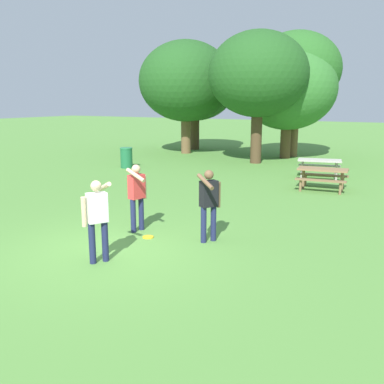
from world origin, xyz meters
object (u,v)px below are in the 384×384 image
person_catcher (97,215)px  trash_can_beside_table (126,158)px  tree_slender_mid (288,89)px  picnic_table_near (323,174)px  person_thrower (209,200)px  tree_broad_center (186,82)px  tree_back_left (296,70)px  frisbee (148,237)px  tree_far_right (258,75)px  picnic_table_far (319,165)px  tree_tall_left (195,86)px  person_bystander (137,193)px

person_catcher → trash_can_beside_table: bearing=125.1°
trash_can_beside_table → tree_slender_mid: (5.49, 7.07, 3.24)m
picnic_table_near → trash_can_beside_table: 9.24m
person_thrower → trash_can_beside_table: size_ratio=1.71×
trash_can_beside_table → tree_broad_center: bearing=93.6°
person_thrower → picnic_table_near: 7.13m
tree_broad_center → tree_back_left: 6.28m
frisbee → tree_slender_mid: 15.73m
tree_far_right → trash_can_beside_table: bearing=-136.8°
frisbee → tree_slender_mid: (-1.41, 15.22, 3.71)m
trash_can_beside_table → tree_far_right: (4.76, 4.46, 3.87)m
picnic_table_near → picnic_table_far: (-0.64, 2.32, 0.00)m
frisbee → picnic_table_near: bearing=72.8°
tree_broad_center → picnic_table_far: bearing=-27.5°
person_thrower → tree_far_right: (-3.51, 12.19, 3.39)m
person_catcher → tree_back_left: 18.30m
tree_tall_left → tree_broad_center: (0.50, -2.03, 0.16)m
frisbee → picnic_table_near: (2.31, 7.49, 0.55)m
tree_broad_center → tree_far_right: bearing=-19.8°
picnic_table_near → frisbee: bearing=-107.2°
tree_tall_left → tree_far_right: 6.88m
person_thrower → tree_back_left: tree_back_left is taller
tree_broad_center → tree_tall_left: bearing=103.9°
picnic_table_far → frisbee: bearing=-99.7°
person_catcher → tree_tall_left: tree_tall_left is taller
person_catcher → tree_back_left: size_ratio=0.24×
picnic_table_far → tree_far_right: tree_far_right is taller
person_thrower → tree_tall_left: 18.77m
person_catcher → picnic_table_far: (1.64, 11.53, -0.40)m
trash_can_beside_table → tree_far_right: size_ratio=0.15×
picnic_table_near → trash_can_beside_table: (-9.22, 0.67, -0.08)m
person_bystander → trash_can_beside_table: (-6.40, 7.85, -0.48)m
person_thrower → picnic_table_near: person_thrower is taller
tree_tall_left → tree_back_left: bearing=-3.4°
frisbee → tree_broad_center: tree_broad_center is taller
picnic_table_near → tree_slender_mid: 9.15m
picnic_table_far → tree_slender_mid: (-3.09, 5.42, 3.16)m
person_catcher → person_bystander: bearing=104.9°
frisbee → person_thrower: bearing=17.4°
person_thrower → picnic_table_far: bearing=88.1°
tree_tall_left → person_catcher: bearing=-66.8°
person_catcher → person_bystander: same height
tree_broad_center → frisbee: bearing=-63.2°
tree_broad_center → tree_slender_mid: 5.95m
person_bystander → tree_broad_center: 16.05m
person_thrower → tree_slender_mid: 15.30m
tree_far_right → picnic_table_far: bearing=-36.4°
tree_far_right → picnic_table_near: bearing=-49.0°
person_bystander → frisbee: person_bystander is taller
picnic_table_near → tree_far_right: bearing=131.0°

